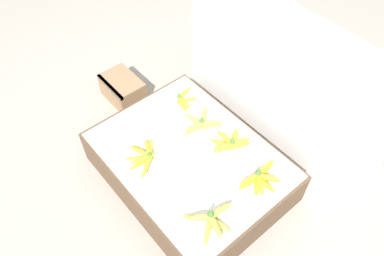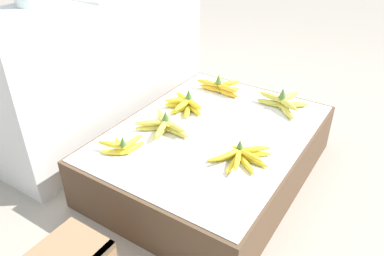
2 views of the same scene
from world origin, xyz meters
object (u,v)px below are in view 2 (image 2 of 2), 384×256
at_px(banana_bunch_front_right, 283,102).
at_px(banana_bunch_middle_midright, 185,104).
at_px(banana_bunch_middle_left, 122,146).
at_px(banana_bunch_middle_midleft, 163,125).
at_px(banana_bunch_middle_right, 221,86).
at_px(banana_bunch_front_midleft, 242,156).

xyz_separation_m(banana_bunch_front_right, banana_bunch_middle_midright, (-0.29, 0.41, -0.00)).
height_order(banana_bunch_middle_left, banana_bunch_middle_midleft, banana_bunch_middle_midleft).
distance_m(banana_bunch_front_right, banana_bunch_middle_left, 0.85).
bearing_deg(banana_bunch_middle_right, banana_bunch_middle_midright, 170.24).
relative_size(banana_bunch_front_right, banana_bunch_middle_midright, 1.13).
relative_size(banana_bunch_front_midleft, banana_bunch_middle_midleft, 0.91).
bearing_deg(banana_bunch_middle_right, banana_bunch_front_midleft, -143.28).
bearing_deg(banana_bunch_middle_midright, banana_bunch_middle_right, -9.76).
distance_m(banana_bunch_middle_left, banana_bunch_middle_midright, 0.45).
bearing_deg(banana_bunch_front_right, banana_bunch_middle_left, 150.00).
relative_size(banana_bunch_front_midleft, banana_bunch_middle_midright, 1.04).
xyz_separation_m(banana_bunch_front_midleft, banana_bunch_middle_midleft, (0.02, 0.41, 0.01)).
bearing_deg(banana_bunch_middle_left, banana_bunch_middle_right, -5.06).
bearing_deg(banana_bunch_middle_left, banana_bunch_middle_midleft, -11.46).
distance_m(banana_bunch_front_midleft, banana_bunch_middle_right, 0.65).
bearing_deg(banana_bunch_middle_midright, banana_bunch_front_right, -55.04).
distance_m(banana_bunch_front_midleft, banana_bunch_middle_left, 0.50).
xyz_separation_m(banana_bunch_middle_left, banana_bunch_middle_midright, (0.45, -0.02, 0.00)).
height_order(banana_bunch_front_midleft, banana_bunch_front_right, banana_bunch_front_right).
height_order(banana_bunch_middle_midleft, banana_bunch_middle_right, banana_bunch_middle_right).
height_order(banana_bunch_front_right, banana_bunch_middle_left, banana_bunch_front_right).
xyz_separation_m(banana_bunch_middle_midleft, banana_bunch_middle_midright, (0.23, 0.03, 0.00)).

